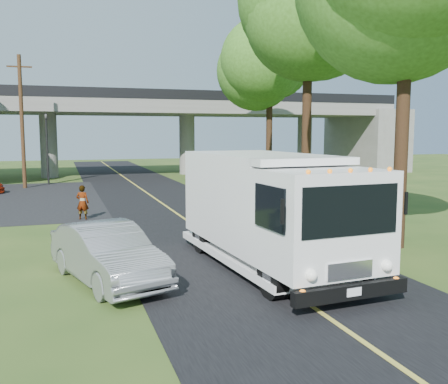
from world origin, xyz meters
name	(u,v)px	position (x,y,z in m)	size (l,w,h in m)	color
ground	(256,269)	(0.00, 0.00, 0.00)	(120.00, 120.00, 0.00)	#2C4819
road	(177,214)	(0.00, 10.00, 0.01)	(7.00, 90.00, 0.02)	black
lane_line	(177,213)	(0.00, 10.00, 0.03)	(0.12, 90.00, 0.01)	gold
overpass	(120,124)	(0.00, 32.00, 4.56)	(54.00, 10.00, 7.30)	slate
traffic_signal	(47,141)	(-6.00, 26.00, 3.20)	(0.18, 0.22, 5.20)	black
utility_pole	(22,121)	(-7.50, 24.00, 4.59)	(1.60, 0.26, 9.00)	#472D19
tree_right_mid	(314,8)	(6.41, 8.84, 9.61)	(6.62, 6.52, 12.74)	#382314
tree_right_far	(273,68)	(9.21, 19.84, 8.30)	(5.77, 5.67, 10.99)	#382314
step_van	(271,207)	(0.42, -0.06, 1.74)	(3.34, 7.82, 3.21)	white
silver_sedan	(107,254)	(-4.07, 0.00, 0.75)	(1.59, 4.55, 1.50)	gray
pedestrian	(83,202)	(-4.27, 9.77, 0.77)	(0.56, 0.37, 1.53)	gray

